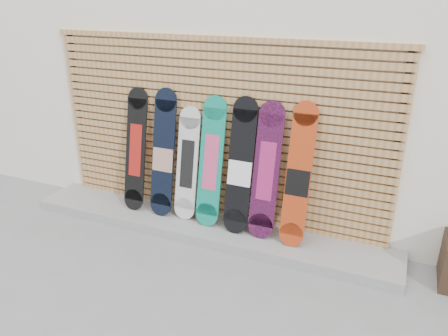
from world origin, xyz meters
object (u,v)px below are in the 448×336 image
(snowboard_3, at_px, (211,162))
(snowboard_4, at_px, (240,167))
(snowboard_5, at_px, (266,171))
(snowboard_0, at_px, (136,150))
(snowboard_1, at_px, (163,154))
(snowboard_2, at_px, (187,164))
(snowboard_6, at_px, (298,177))

(snowboard_3, xyz_separation_m, snowboard_4, (0.37, -0.01, 0.00))
(snowboard_3, distance_m, snowboard_5, 0.68)
(snowboard_0, xyz_separation_m, snowboard_3, (1.04, -0.00, -0.00))
(snowboard_1, distance_m, snowboard_4, 1.02)
(snowboard_1, bearing_deg, snowboard_2, 3.67)
(snowboard_1, height_order, snowboard_4, snowboard_1)
(snowboard_4, relative_size, snowboard_6, 0.99)
(snowboard_1, bearing_deg, snowboard_5, -0.31)
(snowboard_2, xyz_separation_m, snowboard_6, (1.37, -0.05, 0.09))
(snowboard_2, distance_m, snowboard_5, 1.01)
(snowboard_0, height_order, snowboard_3, snowboard_0)
(snowboard_3, xyz_separation_m, snowboard_6, (1.05, -0.02, 0.01))
(snowboard_3, distance_m, snowboard_6, 1.05)
(snowboard_2, relative_size, snowboard_5, 0.89)
(snowboard_2, bearing_deg, snowboard_3, -4.08)
(snowboard_0, height_order, snowboard_5, snowboard_0)
(snowboard_0, xyz_separation_m, snowboard_1, (0.40, 0.00, 0.00))
(snowboard_2, distance_m, snowboard_6, 1.38)
(snowboard_1, distance_m, snowboard_5, 1.32)
(snowboard_0, relative_size, snowboard_3, 1.00)
(snowboard_0, distance_m, snowboard_2, 0.72)
(snowboard_3, bearing_deg, snowboard_6, -1.21)
(snowboard_2, height_order, snowboard_5, snowboard_5)
(snowboard_3, xyz_separation_m, snowboard_5, (0.68, -0.00, 0.00))
(snowboard_1, height_order, snowboard_2, snowboard_1)
(snowboard_4, bearing_deg, snowboard_2, 177.03)
(snowboard_4, xyz_separation_m, snowboard_5, (0.31, 0.01, 0.00))
(snowboard_3, bearing_deg, snowboard_4, -1.99)
(snowboard_1, height_order, snowboard_6, snowboard_6)
(snowboard_1, xyz_separation_m, snowboard_5, (1.32, -0.01, -0.00))
(snowboard_3, bearing_deg, snowboard_1, 179.76)
(snowboard_4, bearing_deg, snowboard_3, 178.01)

